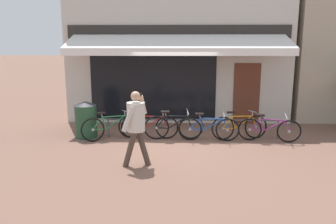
# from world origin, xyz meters

# --- Properties ---
(ground_plane) EXTENTS (160.00, 160.00, 0.00)m
(ground_plane) POSITION_xyz_m (0.00, 0.00, 0.00)
(ground_plane) COLOR brown
(shop_front) EXTENTS (7.87, 4.43, 5.91)m
(shop_front) POSITION_xyz_m (0.10, 4.15, 2.95)
(shop_front) COLOR beige
(shop_front) RESTS_ON ground_plane
(bike_rack_rail) EXTENTS (5.08, 0.04, 0.57)m
(bike_rack_rail) POSITION_xyz_m (0.53, 0.75, 0.49)
(bike_rack_rail) COLOR #47494F
(bike_rack_rail) RESTS_ON ground_plane
(bicycle_green) EXTENTS (1.64, 0.92, 0.84)m
(bicycle_green) POSITION_xyz_m (-1.84, 0.56, 0.37)
(bicycle_green) COLOR black
(bicycle_green) RESTS_ON ground_plane
(bicycle_red) EXTENTS (1.70, 0.52, 0.82)m
(bicycle_red) POSITION_xyz_m (-0.74, 0.68, 0.36)
(bicycle_red) COLOR black
(bicycle_red) RESTS_ON ground_plane
(bicycle_black) EXTENTS (1.73, 0.52, 0.89)m
(bicycle_black) POSITION_xyz_m (-0.02, 0.56, 0.39)
(bicycle_black) COLOR black
(bicycle_black) RESTS_ON ground_plane
(bicycle_blue) EXTENTS (1.74, 0.52, 0.82)m
(bicycle_blue) POSITION_xyz_m (0.97, 0.46, 0.37)
(bicycle_blue) COLOR black
(bicycle_blue) RESTS_ON ground_plane
(bicycle_orange) EXTENTS (1.68, 0.59, 0.84)m
(bicycle_orange) POSITION_xyz_m (1.89, 0.69, 0.37)
(bicycle_orange) COLOR black
(bicycle_orange) RESTS_ON ground_plane
(bicycle_purple) EXTENTS (1.74, 0.57, 0.82)m
(bicycle_purple) POSITION_xyz_m (2.68, 0.43, 0.36)
(bicycle_purple) COLOR black
(bicycle_purple) RESTS_ON ground_plane
(pedestrian_adult) EXTENTS (0.66, 0.59, 1.73)m
(pedestrian_adult) POSITION_xyz_m (-0.83, -1.56, 1.05)
(pedestrian_adult) COLOR #47382D
(pedestrian_adult) RESTS_ON ground_plane
(litter_bin) EXTENTS (0.65, 0.65, 1.09)m
(litter_bin) POSITION_xyz_m (-2.62, 0.74, 0.55)
(litter_bin) COLOR #23472D
(litter_bin) RESTS_ON ground_plane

